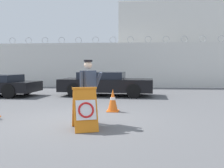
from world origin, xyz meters
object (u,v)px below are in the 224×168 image
(barricade_sign, at_px, (85,109))
(parked_car_rear_sedan, at_px, (106,83))
(traffic_cone_near, at_px, (113,100))
(security_guard, at_px, (88,88))

(barricade_sign, xyz_separation_m, parked_car_rear_sedan, (-0.31, 7.02, 0.13))
(barricade_sign, xyz_separation_m, traffic_cone_near, (0.46, 2.48, -0.13))
(security_guard, height_order, parked_car_rear_sedan, security_guard)
(parked_car_rear_sedan, bearing_deg, traffic_cone_near, -76.94)
(traffic_cone_near, bearing_deg, security_guard, -105.38)
(barricade_sign, relative_size, traffic_cone_near, 1.35)
(barricade_sign, bearing_deg, traffic_cone_near, 59.59)
(barricade_sign, bearing_deg, security_guard, 73.35)
(traffic_cone_near, relative_size, parked_car_rear_sedan, 0.16)
(barricade_sign, distance_m, traffic_cone_near, 2.52)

